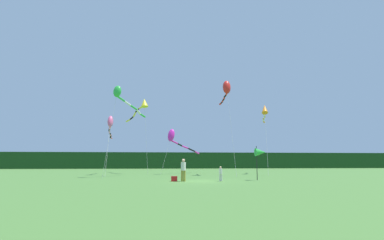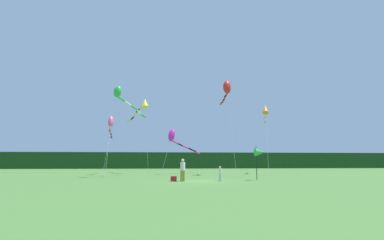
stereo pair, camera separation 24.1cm
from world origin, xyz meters
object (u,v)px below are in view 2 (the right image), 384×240
person_adult (183,169)px  kite_orange (265,110)px  person_child (220,173)px  cooler_box (174,179)px  kite_red (227,88)px  kite_rainbow (111,124)px  banner_flag_pole (260,152)px  kite_green (121,95)px  kite_yellow (143,105)px  kite_magenta (175,138)px

person_adult → kite_orange: (11.89, 13.58, 7.33)m
person_child → cooler_box: 3.78m
person_adult → kite_red: kite_red is taller
cooler_box → kite_rainbow: kite_rainbow is taller
banner_flag_pole → kite_green: size_ratio=0.30×
kite_red → kite_orange: kite_red is taller
cooler_box → banner_flag_pole: banner_flag_pole is taller
person_adult → kite_orange: bearing=48.8°
person_child → kite_green: (-9.13, 7.58, 7.89)m
kite_green → cooler_box: bearing=-53.6°
person_child → cooler_box: (-3.74, 0.27, -0.46)m
person_child → kite_yellow: 20.22m
person_adult → kite_magenta: (-0.08, 13.87, 3.58)m
person_child → kite_rainbow: kite_rainbow is taller
banner_flag_pole → kite_magenta: bearing=117.6°
kite_red → kite_magenta: kite_red is taller
kite_yellow → kite_magenta: size_ratio=1.56×
person_adult → kite_rainbow: size_ratio=0.19×
kite_red → person_adult: bearing=-120.3°
person_adult → person_child: person_adult is taller
person_adult → banner_flag_pole: size_ratio=0.62×
cooler_box → kite_orange: bearing=46.9°
kite_red → cooler_box: bearing=-123.5°
cooler_box → kite_rainbow: (-7.33, 13.06, 5.97)m
banner_flag_pole → kite_green: kite_green is taller
kite_red → kite_magenta: size_ratio=1.75×
cooler_box → kite_yellow: 19.14m
banner_flag_pole → kite_orange: kite_orange is taller
kite_rainbow → kite_magenta: (7.97, 0.67, -1.60)m
person_child → kite_orange: 18.04m
banner_flag_pole → person_adult: bearing=-172.9°
person_adult → kite_orange: 19.48m
cooler_box → kite_magenta: 14.43m
person_adult → cooler_box: person_adult is taller
kite_green → person_child: bearing=-39.7°
kite_green → kite_yellow: bearing=79.4°
kite_orange → kite_magenta: kite_orange is taller
banner_flag_pole → kite_green: 15.71m
person_child → kite_magenta: (-3.10, 14.01, 3.91)m
cooler_box → kite_red: size_ratio=0.04×
person_adult → kite_yellow: 19.04m
kite_orange → kite_magenta: (-11.97, 0.29, -3.75)m
kite_orange → kite_yellow: bearing=169.5°
kite_orange → kite_magenta: 12.55m
person_child → banner_flag_pole: (3.70, 0.98, 1.69)m
cooler_box → kite_yellow: size_ratio=0.05×
cooler_box → kite_magenta: size_ratio=0.07×
cooler_box → kite_rainbow: size_ratio=0.05×
kite_rainbow → kite_orange: 20.06m
kite_red → kite_rainbow: kite_red is taller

